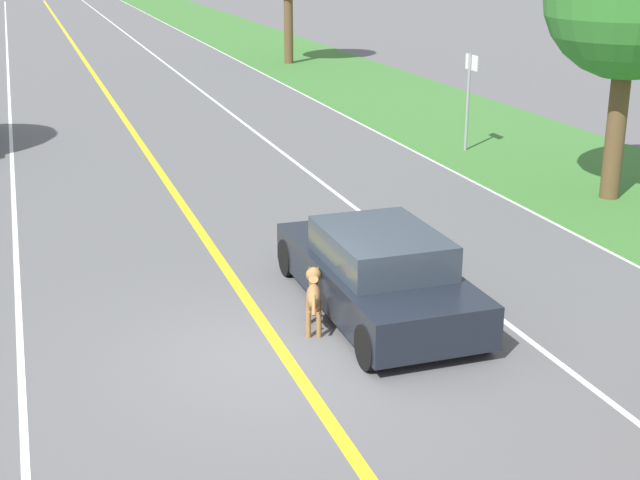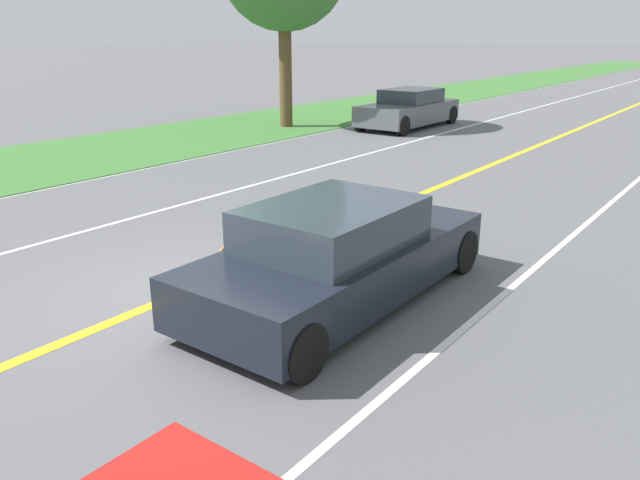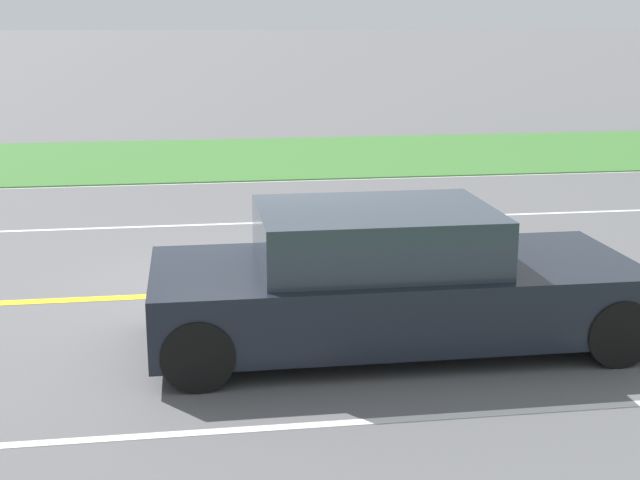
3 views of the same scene
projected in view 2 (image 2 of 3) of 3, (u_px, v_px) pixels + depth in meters
name	position (u px, v px, depth m)	size (l,w,h in m)	color
ground_plane	(184.00, 292.00, 8.44)	(400.00, 400.00, 0.00)	#5B5B5E
centre_divider_line	(184.00, 292.00, 8.44)	(0.18, 160.00, 0.01)	yellow
lane_dash_same_dir	(413.00, 372.00, 6.45)	(0.10, 160.00, 0.01)	white
lane_dash_oncoming	(43.00, 242.00, 10.43)	(0.10, 160.00, 0.01)	white
ego_car	(338.00, 255.00, 7.99)	(1.92, 4.58, 1.34)	black
dog	(255.00, 250.00, 8.42)	(0.48, 1.17, 0.87)	olive
oncoming_car	(409.00, 109.00, 23.03)	(1.93, 4.64, 1.39)	#51565B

